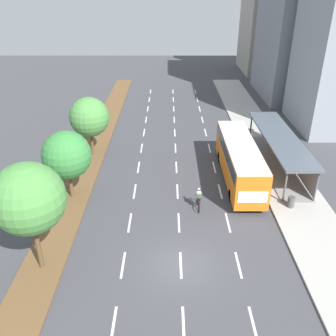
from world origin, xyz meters
TOP-DOWN VIEW (x-y plane):
  - ground_plane at (0.00, 0.00)m, footprint 140.00×140.00m
  - median_strip at (-8.30, 20.00)m, footprint 2.60×52.00m
  - sidewalk_right at (9.25, 20.00)m, footprint 4.50×52.00m
  - lane_divider_left at (-3.50, 17.33)m, footprint 0.14×45.66m
  - lane_divider_center at (0.00, 17.33)m, footprint 0.14×45.66m
  - lane_divider_right at (3.50, 17.33)m, footprint 0.14×45.66m
  - bus_shelter at (9.53, 13.18)m, footprint 2.90×13.61m
  - bus at (5.25, 10.70)m, footprint 2.54×11.29m
  - cyclist at (1.51, 6.19)m, footprint 0.46×1.82m
  - median_tree_nearest at (-8.30, -0.25)m, footprint 4.06×4.06m
  - median_tree_second at (-8.36, 7.72)m, footprint 3.70×3.70m
  - median_tree_third at (-8.19, 15.68)m, footprint 3.75×3.75m
  - trash_bin at (8.45, 6.15)m, footprint 0.52×0.52m
  - building_mid_right at (18.37, 37.06)m, footprint 10.67×13.79m
  - building_far_right at (18.24, 54.32)m, footprint 9.72×11.91m

SIDE VIEW (x-z plane):
  - ground_plane at x=0.00m, z-range 0.00..0.00m
  - lane_divider_left at x=-3.50m, z-range 0.00..0.01m
  - lane_divider_center at x=0.00m, z-range 0.00..0.01m
  - lane_divider_right at x=3.50m, z-range 0.00..0.01m
  - median_strip at x=-8.30m, z-range 0.00..0.12m
  - sidewalk_right at x=9.25m, z-range 0.00..0.15m
  - trash_bin at x=8.45m, z-range 0.15..1.00m
  - cyclist at x=1.51m, z-range -0.06..1.65m
  - bus_shelter at x=9.53m, z-range 0.43..3.29m
  - bus at x=5.25m, z-range 0.38..3.75m
  - median_tree_second at x=-8.36m, z-range 0.98..6.43m
  - median_tree_third at x=-8.19m, z-range 1.08..6.76m
  - median_tree_nearest at x=-8.30m, z-range 1.47..8.24m
  - building_far_right at x=18.24m, z-range 0.00..21.12m
  - building_mid_right at x=18.37m, z-range 0.00..22.77m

